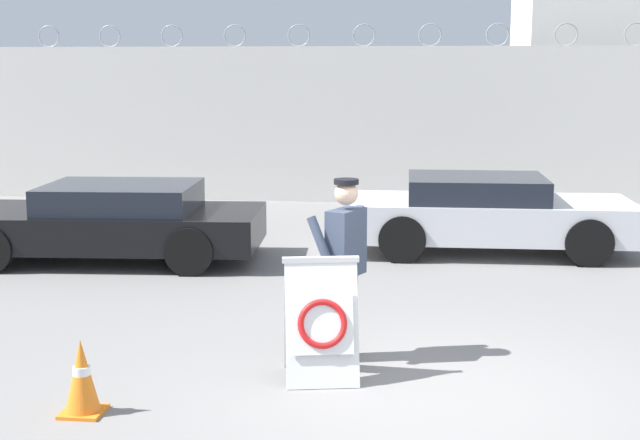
{
  "coord_description": "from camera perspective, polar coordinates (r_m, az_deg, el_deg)",
  "views": [
    {
      "loc": [
        -0.07,
        -7.51,
        2.86
      ],
      "look_at": [
        -1.21,
        2.22,
        1.15
      ],
      "focal_mm": 50.0,
      "sensor_mm": 36.0,
      "label": 1
    }
  ],
  "objects": [
    {
      "name": "ground_plane",
      "position": [
        8.03,
        6.88,
        -11.01
      ],
      "size": [
        90.0,
        90.0,
        0.0
      ],
      "primitive_type": "plane",
      "color": "gray"
    },
    {
      "name": "perimeter_wall",
      "position": [
        18.7,
        6.95,
        6.05
      ],
      "size": [
        36.0,
        0.3,
        3.7
      ],
      "color": "silver",
      "rests_on": "ground_plane"
    },
    {
      "name": "barricade_sign",
      "position": [
        8.17,
        0.07,
        -6.36
      ],
      "size": [
        0.77,
        0.77,
        1.15
      ],
      "rotation": [
        0.0,
        0.0,
        0.19
      ],
      "color": "white",
      "rests_on": "ground_plane"
    },
    {
      "name": "security_guard",
      "position": [
        8.63,
        1.65,
        -2.53
      ],
      "size": [
        0.57,
        0.6,
        1.79
      ],
      "rotation": [
        0.0,
        0.0,
        -2.01
      ],
      "color": "#514C42",
      "rests_on": "ground_plane"
    },
    {
      "name": "traffic_cone_near",
      "position": [
        7.72,
        -15.0,
        -9.68
      ],
      "size": [
        0.34,
        0.34,
        0.64
      ],
      "color": "orange",
      "rests_on": "ground_plane"
    },
    {
      "name": "parked_car_front_coupe",
      "position": [
        13.47,
        -13.29,
        -0.07
      ],
      "size": [
        4.63,
        2.2,
        1.14
      ],
      "rotation": [
        0.0,
        0.0,
        3.21
      ],
      "color": "black",
      "rests_on": "ground_plane"
    },
    {
      "name": "parked_car_rear_sedan",
      "position": [
        13.93,
        10.63,
        0.44
      ],
      "size": [
        4.34,
        1.98,
        1.18
      ],
      "rotation": [
        0.0,
        0.0,
        0.02
      ],
      "color": "black",
      "rests_on": "ground_plane"
    }
  ]
}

